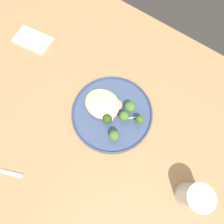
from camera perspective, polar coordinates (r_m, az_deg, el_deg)
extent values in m
plane|color=#2D2B28|center=(1.45, -2.40, -9.96)|extent=(6.00, 6.00, 0.00)
cube|color=#9E754C|center=(0.75, -4.60, -1.45)|extent=(1.40, 1.00, 0.04)
cube|color=olive|center=(1.48, -13.71, 21.99)|extent=(0.06, 0.06, 0.70)
cylinder|color=#38476B|center=(0.73, 0.00, -0.38)|extent=(0.29, 0.29, 0.01)
torus|color=#334162|center=(0.72, 0.00, -0.17)|extent=(0.29, 0.29, 0.01)
ellipsoid|color=beige|center=(0.72, -2.84, 2.42)|extent=(0.13, 0.11, 0.03)
cylinder|color=#DBB77A|center=(0.74, -5.02, 4.89)|extent=(0.03, 0.03, 0.01)
cylinder|color=#8E774F|center=(0.73, -5.06, 5.07)|extent=(0.03, 0.03, 0.00)
cylinder|color=#DBB77A|center=(0.72, -2.89, 2.53)|extent=(0.03, 0.03, 0.02)
cylinder|color=#8E774F|center=(0.71, -2.92, 2.79)|extent=(0.03, 0.03, 0.00)
cylinder|color=beige|center=(0.72, -1.11, 1.18)|extent=(0.03, 0.03, 0.01)
cylinder|color=#988766|center=(0.71, -1.12, 1.40)|extent=(0.03, 0.03, 0.00)
cylinder|color=#DBB77A|center=(0.71, -1.69, -0.93)|extent=(0.02, 0.02, 0.02)
cylinder|color=#8E774F|center=(0.70, -1.71, -0.72)|extent=(0.02, 0.02, 0.00)
cylinder|color=beige|center=(0.72, 1.50, 1.88)|extent=(0.04, 0.04, 0.01)
cylinder|color=#988766|center=(0.71, 1.51, 2.11)|extent=(0.03, 0.03, 0.00)
cylinder|color=#DBB77A|center=(0.72, -4.54, 1.08)|extent=(0.03, 0.03, 0.02)
cylinder|color=#8E774F|center=(0.71, -4.59, 1.31)|extent=(0.03, 0.03, 0.00)
cylinder|color=#E5C689|center=(0.71, 0.32, -0.62)|extent=(0.03, 0.03, 0.01)
cylinder|color=#958159|center=(0.70, 0.33, -0.43)|extent=(0.02, 0.02, 0.00)
cylinder|color=#7A994C|center=(0.71, 7.59, -2.61)|extent=(0.02, 0.02, 0.02)
sphere|color=#386023|center=(0.68, 7.83, -2.07)|extent=(0.03, 0.03, 0.03)
cylinder|color=#89A356|center=(0.70, 3.34, -1.79)|extent=(0.02, 0.02, 0.02)
sphere|color=#42702D|center=(0.68, 3.45, -1.19)|extent=(0.03, 0.03, 0.03)
cylinder|color=#7A994C|center=(0.71, -1.29, -2.44)|extent=(0.01, 0.01, 0.02)
sphere|color=#2D4C19|center=(0.69, -1.32, -1.97)|extent=(0.03, 0.03, 0.03)
cylinder|color=#7A994C|center=(0.69, 0.63, -7.15)|extent=(0.02, 0.02, 0.03)
sphere|color=#42702D|center=(0.66, 0.66, -6.68)|extent=(0.04, 0.04, 0.04)
cylinder|color=#89A356|center=(0.72, 5.00, 0.70)|extent=(0.02, 0.02, 0.02)
sphere|color=#42702D|center=(0.69, 5.18, 1.43)|extent=(0.04, 0.04, 0.04)
cube|color=silver|center=(0.71, 4.67, -1.83)|extent=(0.04, 0.04, 0.00)
cube|color=silver|center=(0.72, 0.54, -0.65)|extent=(0.02, 0.05, 0.00)
cylinder|color=silver|center=(0.68, 22.07, -21.24)|extent=(0.08, 0.08, 0.11)
cylinder|color=beige|center=(0.70, 21.37, -21.20)|extent=(0.07, 0.07, 0.07)
cube|color=silver|center=(0.78, -28.74, -14.37)|extent=(0.14, 0.07, 0.00)
cube|color=silver|center=(0.94, -21.44, 18.34)|extent=(0.16, 0.11, 0.01)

